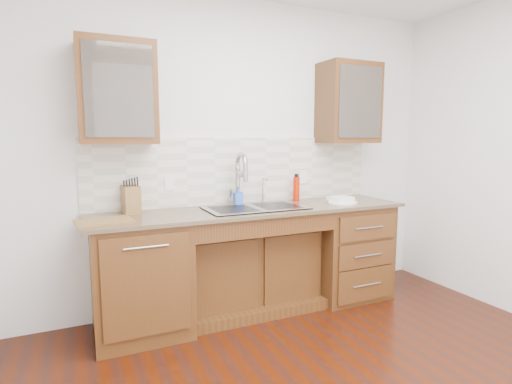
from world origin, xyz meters
name	(u,v)px	position (x,y,z in m)	size (l,w,h in m)	color
wall_back	(238,154)	(0.00, 1.80, 1.35)	(4.00, 0.10, 2.70)	white
base_cabinet_left	(141,277)	(-0.95, 1.44, 0.44)	(0.70, 0.62, 0.88)	#593014
base_cabinet_center	(250,269)	(0.00, 1.53, 0.35)	(1.20, 0.44, 0.70)	#593014
base_cabinet_right	(345,249)	(0.95, 1.44, 0.44)	(0.70, 0.62, 0.88)	#593014
countertop	(255,210)	(0.00, 1.43, 0.90)	(2.70, 0.65, 0.03)	#84705B
backsplash	(241,171)	(0.00, 1.74, 1.21)	(2.70, 0.02, 0.59)	beige
sink	(256,218)	(0.00, 1.41, 0.83)	(0.84, 0.46, 0.19)	#9E9EA5
faucet	(238,182)	(-0.07, 1.64, 1.11)	(0.04, 0.04, 0.40)	#999993
filter_tap	(263,190)	(0.18, 1.65, 1.03)	(0.02, 0.02, 0.24)	#999993
upper_cabinet_left	(117,93)	(-1.05, 1.58, 1.83)	(0.55, 0.34, 0.75)	#593014
upper_cabinet_right	(348,104)	(1.05, 1.58, 1.83)	(0.55, 0.34, 0.75)	#593014
outlet_left	(169,183)	(-0.65, 1.73, 1.12)	(0.08, 0.01, 0.12)	white
outlet_right	(303,177)	(0.65, 1.73, 1.12)	(0.08, 0.01, 0.12)	white
soap_bottle	(238,196)	(-0.07, 1.62, 0.99)	(0.07, 0.08, 0.17)	blue
water_bottle	(296,189)	(0.52, 1.63, 1.02)	(0.06, 0.06, 0.23)	#B71700
plate	(343,202)	(0.84, 1.34, 0.92)	(0.26, 0.26, 0.01)	white
dish_towel	(341,199)	(0.86, 1.40, 0.94)	(0.22, 0.16, 0.03)	white
knife_block	(131,199)	(-0.98, 1.62, 1.02)	(0.12, 0.19, 0.22)	brown
cutting_board	(104,221)	(-1.20, 1.32, 0.92)	(0.38, 0.26, 0.02)	brown
cup_left_a	(108,100)	(-1.11, 1.58, 1.78)	(0.13, 0.13, 0.10)	white
cup_left_b	(136,101)	(-0.92, 1.58, 1.77)	(0.11, 0.11, 0.10)	silver
cup_right_a	(341,108)	(0.97, 1.58, 1.78)	(0.13, 0.13, 0.11)	white
cup_right_b	(356,110)	(1.14, 1.58, 1.77)	(0.09, 0.09, 0.08)	white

